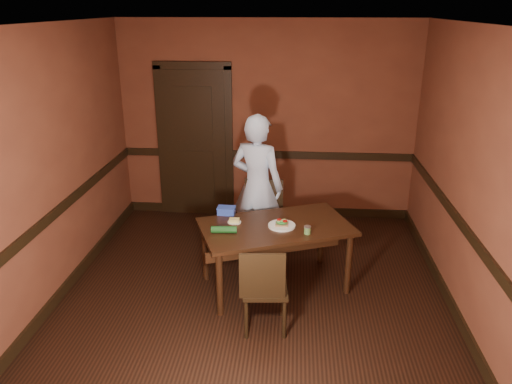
# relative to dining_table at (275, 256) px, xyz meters

# --- Properties ---
(floor) EXTENTS (4.00, 4.50, 0.01)m
(floor) POSITION_rel_dining_table_xyz_m (-0.21, -0.28, -0.36)
(floor) COLOR black
(floor) RESTS_ON ground
(ceiling) EXTENTS (4.00, 4.50, 0.01)m
(ceiling) POSITION_rel_dining_table_xyz_m (-0.21, -0.28, 2.34)
(ceiling) COLOR silver
(ceiling) RESTS_ON ground
(wall_back) EXTENTS (4.00, 0.02, 2.70)m
(wall_back) POSITION_rel_dining_table_xyz_m (-0.21, 1.97, 0.99)
(wall_back) COLOR brown
(wall_back) RESTS_ON ground
(wall_front) EXTENTS (4.00, 0.02, 2.70)m
(wall_front) POSITION_rel_dining_table_xyz_m (-0.21, -2.53, 0.99)
(wall_front) COLOR brown
(wall_front) RESTS_ON ground
(wall_left) EXTENTS (0.02, 4.50, 2.70)m
(wall_left) POSITION_rel_dining_table_xyz_m (-2.21, -0.28, 0.99)
(wall_left) COLOR brown
(wall_left) RESTS_ON ground
(wall_right) EXTENTS (0.02, 4.50, 2.70)m
(wall_right) POSITION_rel_dining_table_xyz_m (1.79, -0.28, 0.99)
(wall_right) COLOR brown
(wall_right) RESTS_ON ground
(dado_back) EXTENTS (4.00, 0.03, 0.10)m
(dado_back) POSITION_rel_dining_table_xyz_m (-0.21, 1.96, 0.54)
(dado_back) COLOR black
(dado_back) RESTS_ON ground
(dado_left) EXTENTS (0.03, 4.50, 0.10)m
(dado_left) POSITION_rel_dining_table_xyz_m (-2.20, -0.28, 0.54)
(dado_left) COLOR black
(dado_left) RESTS_ON ground
(dado_right) EXTENTS (0.03, 4.50, 0.10)m
(dado_right) POSITION_rel_dining_table_xyz_m (1.77, -0.28, 0.54)
(dado_right) COLOR black
(dado_right) RESTS_ON ground
(baseboard_back) EXTENTS (4.00, 0.03, 0.12)m
(baseboard_back) POSITION_rel_dining_table_xyz_m (-0.21, 1.96, -0.30)
(baseboard_back) COLOR black
(baseboard_back) RESTS_ON ground
(baseboard_left) EXTENTS (0.03, 4.50, 0.12)m
(baseboard_left) POSITION_rel_dining_table_xyz_m (-2.20, -0.28, -0.30)
(baseboard_left) COLOR black
(baseboard_left) RESTS_ON ground
(baseboard_right) EXTENTS (0.03, 4.50, 0.12)m
(baseboard_right) POSITION_rel_dining_table_xyz_m (1.77, -0.28, -0.30)
(baseboard_right) COLOR black
(baseboard_right) RESTS_ON ground
(door) EXTENTS (1.05, 0.07, 2.20)m
(door) POSITION_rel_dining_table_xyz_m (-1.21, 1.94, 0.73)
(door) COLOR black
(door) RESTS_ON ground
(dining_table) EXTENTS (1.73, 1.36, 0.72)m
(dining_table) POSITION_rel_dining_table_xyz_m (0.00, 0.00, 0.00)
(dining_table) COLOR black
(dining_table) RESTS_ON floor
(chair_far) EXTENTS (0.46, 0.46, 0.96)m
(chair_far) POSITION_rel_dining_table_xyz_m (-0.16, 0.53, 0.12)
(chair_far) COLOR black
(chair_far) RESTS_ON floor
(chair_near) EXTENTS (0.43, 0.43, 0.86)m
(chair_near) POSITION_rel_dining_table_xyz_m (-0.06, -0.74, 0.07)
(chair_near) COLOR black
(chair_near) RESTS_ON floor
(person) EXTENTS (0.73, 0.59, 1.72)m
(person) POSITION_rel_dining_table_xyz_m (-0.25, 0.76, 0.50)
(person) COLOR silver
(person) RESTS_ON floor
(sandwich_plate) EXTENTS (0.28, 0.28, 0.07)m
(sandwich_plate) POSITION_rel_dining_table_xyz_m (0.06, -0.02, 0.38)
(sandwich_plate) COLOR white
(sandwich_plate) RESTS_ON dining_table
(sauce_jar) EXTENTS (0.07, 0.07, 0.08)m
(sauce_jar) POSITION_rel_dining_table_xyz_m (0.32, -0.18, 0.40)
(sauce_jar) COLOR #587E3E
(sauce_jar) RESTS_ON dining_table
(cheese_saucer) EXTENTS (0.14, 0.14, 0.04)m
(cheese_saucer) POSITION_rel_dining_table_xyz_m (-0.43, 0.03, 0.38)
(cheese_saucer) COLOR white
(cheese_saucer) RESTS_ON dining_table
(food_tub) EXTENTS (0.20, 0.14, 0.08)m
(food_tub) POSITION_rel_dining_table_xyz_m (-0.55, 0.25, 0.40)
(food_tub) COLOR blue
(food_tub) RESTS_ON dining_table
(wrapped_veg) EXTENTS (0.26, 0.09, 0.07)m
(wrapped_veg) POSITION_rel_dining_table_xyz_m (-0.51, -0.23, 0.39)
(wrapped_veg) COLOR #164718
(wrapped_veg) RESTS_ON dining_table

